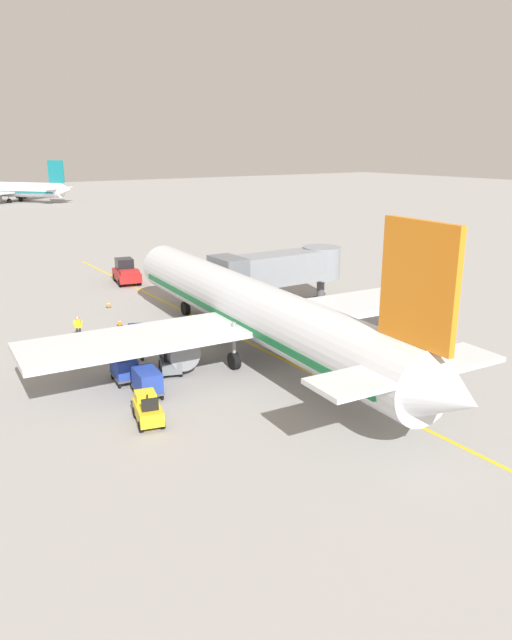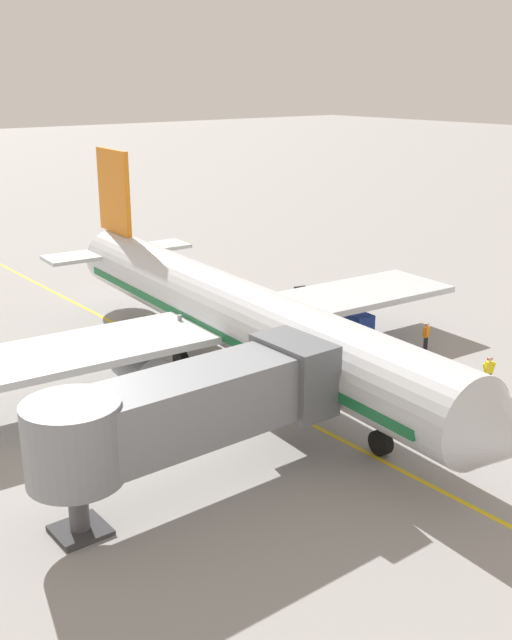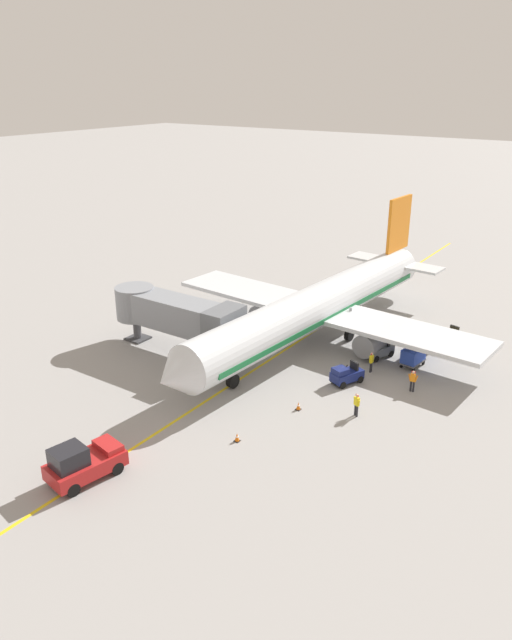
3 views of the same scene
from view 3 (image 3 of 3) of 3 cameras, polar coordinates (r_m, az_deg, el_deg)
The scene contains 15 objects.
ground_plane at distance 55.77m, azimuth 4.95°, elevation -1.37°, with size 400.00×400.00×0.00m, color gray.
gate_lead_in_line at distance 55.77m, azimuth 4.95°, elevation -1.37°, with size 0.24×80.00×0.01m, color gold.
parked_airliner at distance 53.53m, azimuth 5.80°, elevation 1.26°, with size 30.30×37.35×10.63m.
jet_bridge at distance 51.33m, azimuth -7.56°, elevation 0.59°, with size 12.47×3.50×4.98m.
pushback_tractor at distance 37.54m, azimuth -15.86°, elevation -12.69°, with size 2.98×4.73×2.40m.
baggage_tug_lead at distance 51.86m, azimuth 11.36°, elevation -2.72°, with size 2.00×2.76×1.62m.
baggage_tug_trailing at distance 55.71m, azimuth 17.57°, elevation -1.59°, with size 1.79×2.71×1.62m.
baggage_tug_spare at distance 47.17m, azimuth 8.42°, elevation -5.08°, with size 2.08×2.77×1.62m.
baggage_cart_front at distance 50.82m, azimuth 14.48°, elevation -3.24°, with size 1.55×2.96×1.58m.
baggage_cart_second_in_train at distance 53.29m, azimuth 15.26°, elevation -2.12°, with size 1.55×2.96×1.58m.
ground_crew_wing_walker at distance 49.12m, azimuth 10.73°, elevation -3.79°, with size 0.26×0.73×1.69m.
ground_crew_loader at distance 42.83m, azimuth 9.38°, elevation -7.72°, with size 0.68×0.42×1.69m.
ground_crew_marshaller at distance 46.84m, azimuth 14.44°, elevation -5.45°, with size 0.73×0.29×1.69m.
safety_cone_nose_left at distance 39.91m, azimuth -1.78°, elevation -10.89°, with size 0.36×0.36×0.59m.
safety_cone_nose_right at distance 43.43m, azimuth 3.98°, elevation -8.02°, with size 0.36×0.36×0.59m.
Camera 3 is at (-24.99, 44.84, 21.80)m, focal length 34.25 mm.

